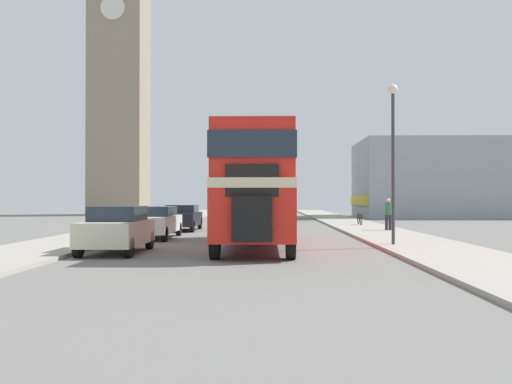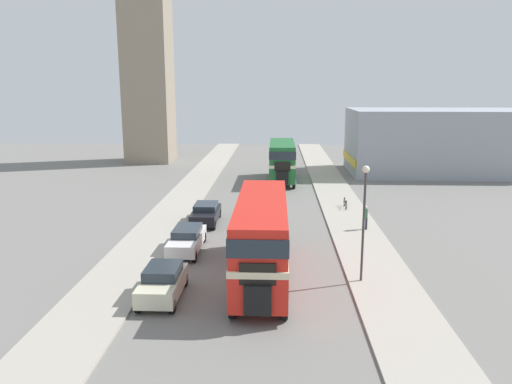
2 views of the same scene
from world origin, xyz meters
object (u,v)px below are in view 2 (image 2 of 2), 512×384
car_parked_near (163,282)px  bus_distant (282,158)px  double_decker_bus (262,232)px  bicycle_on_pavement (345,203)px  street_lamp (364,206)px  car_parked_far (206,213)px  pedestrian_walking (365,216)px  car_parked_mid (187,239)px

car_parked_near → bus_distant: bearing=78.8°
double_decker_bus → car_parked_near: (-4.52, -2.69, -1.68)m
car_parked_near → bicycle_on_pavement: bearing=58.5°
car_parked_near → street_lamp: street_lamp is taller
double_decker_bus → bicycle_on_pavement: double_decker_bus is taller
double_decker_bus → car_parked_far: bearing=112.8°
bicycle_on_pavement → car_parked_near: bearing=-121.5°
bus_distant → pedestrian_walking: size_ratio=5.67×
car_parked_near → car_parked_far: car_parked_near is taller
double_decker_bus → pedestrian_walking: 11.20m
double_decker_bus → car_parked_mid: (-4.60, 4.11, -1.71)m
double_decker_bus → street_lamp: 5.26m
double_decker_bus → car_parked_far: double_decker_bus is taller
car_parked_mid → street_lamp: 11.11m
double_decker_bus → street_lamp: size_ratio=1.89×
pedestrian_walking → bicycle_on_pavement: size_ratio=0.95×
street_lamp → car_parked_near: bearing=-166.6°
car_parked_mid → street_lamp: bearing=-25.2°
bus_distant → street_lamp: 27.47m
car_parked_far → bicycle_on_pavement: car_parked_far is taller
car_parked_near → pedestrian_walking: (11.31, 11.48, 0.27)m
double_decker_bus → car_parked_far: 11.33m
double_decker_bus → street_lamp: street_lamp is taller
bicycle_on_pavement → pedestrian_walking: bearing=-85.3°
car_parked_mid → car_parked_far: 6.22m
car_parked_far → pedestrian_walking: 11.24m
car_parked_mid → bicycle_on_pavement: 15.38m
car_parked_near → car_parked_mid: car_parked_near is taller
bus_distant → street_lamp: size_ratio=1.61×
car_parked_mid → street_lamp: size_ratio=0.80×
double_decker_bus → street_lamp: bearing=-4.8°
car_parked_far → bicycle_on_pavement: 11.60m
car_parked_far → bicycle_on_pavement: size_ratio=2.41×
bicycle_on_pavement → street_lamp: bearing=-94.7°
car_parked_near → pedestrian_walking: size_ratio=2.36×
bicycle_on_pavement → car_parked_mid: bearing=-135.0°
car_parked_far → pedestrian_walking: bearing=-7.9°
double_decker_bus → car_parked_near: size_ratio=2.82×
car_parked_near → bicycle_on_pavement: size_ratio=2.23×
car_parked_mid → car_parked_far: car_parked_mid is taller
car_parked_mid → bicycle_on_pavement: (10.88, 10.87, -0.27)m
bus_distant → car_parked_near: 30.04m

